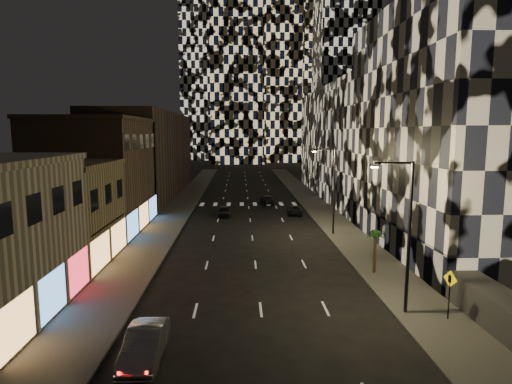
{
  "coord_description": "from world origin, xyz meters",
  "views": [
    {
      "loc": [
        -1.22,
        -13.92,
        10.77
      ],
      "look_at": [
        0.05,
        20.21,
        6.0
      ],
      "focal_mm": 30.0,
      "sensor_mm": 36.0,
      "label": 1
    }
  ],
  "objects": [
    {
      "name": "tower_center_low",
      "position": [
        -2.0,
        140.0,
        47.5
      ],
      "size": [
        18.0,
        18.0,
        95.0
      ],
      "primitive_type": "cube",
      "color": "black",
      "rests_on": "ground"
    },
    {
      "name": "retail_brown",
      "position": [
        -17.0,
        33.5,
        6.0
      ],
      "size": [
        10.0,
        15.0,
        12.0
      ],
      "primitive_type": "cube",
      "color": "#4F3E2D",
      "rests_on": "ground"
    },
    {
      "name": "car_dark_rightlane",
      "position": [
        5.99,
        41.47,
        0.54
      ],
      "size": [
        2.2,
        4.08,
        1.09
      ],
      "primitive_type": "imported",
      "rotation": [
        0.0,
        0.0,
        -0.1
      ],
      "color": "black",
      "rests_on": "ground"
    },
    {
      "name": "midrise_filler_right",
      "position": [
        20.0,
        57.0,
        9.0
      ],
      "size": [
        16.0,
        40.0,
        18.0
      ],
      "primitive_type": "cube",
      "color": "#232326",
      "rests_on": "ground"
    },
    {
      "name": "midrise_right",
      "position": [
        20.0,
        24.5,
        11.0
      ],
      "size": [
        16.0,
        25.0,
        22.0
      ],
      "primitive_type": "cube",
      "color": "#232326",
      "rests_on": "ground"
    },
    {
      "name": "retail_filler_left",
      "position": [
        -17.0,
        60.0,
        7.0
      ],
      "size": [
        10.0,
        40.0,
        14.0
      ],
      "primitive_type": "cube",
      "color": "#4F3E2D",
      "rests_on": "ground"
    },
    {
      "name": "curb_right",
      "position": [
        7.9,
        50.0,
        0.07
      ],
      "size": [
        0.2,
        120.0,
        0.15
      ],
      "primitive_type": "cube",
      "color": "#4C4C47",
      "rests_on": "ground"
    },
    {
      "name": "car_dark_oncoming",
      "position": [
        2.87,
        50.17,
        0.65
      ],
      "size": [
        1.97,
        4.51,
        1.29
      ],
      "primitive_type": "imported",
      "rotation": [
        0.0,
        0.0,
        3.18
      ],
      "color": "black",
      "rests_on": "ground"
    },
    {
      "name": "streetlight_far",
      "position": [
        8.35,
        30.0,
        5.35
      ],
      "size": [
        2.55,
        0.25,
        9.0
      ],
      "color": "black",
      "rests_on": "sidewalk_right"
    },
    {
      "name": "tower_right_mid",
      "position": [
        35.0,
        135.0,
        50.0
      ],
      "size": [
        20.0,
        20.0,
        100.0
      ],
      "primitive_type": "cube",
      "color": "black",
      "rests_on": "ground"
    },
    {
      "name": "sidewalk_left",
      "position": [
        -10.0,
        50.0,
        0.07
      ],
      "size": [
        4.0,
        120.0,
        0.15
      ],
      "primitive_type": "cube",
      "color": "#47443F",
      "rests_on": "ground"
    },
    {
      "name": "car_dark_midlane",
      "position": [
        -3.28,
        40.48,
        0.67
      ],
      "size": [
        1.74,
        4.01,
        1.34
      ],
      "primitive_type": "imported",
      "rotation": [
        0.0,
        0.0,
        -0.04
      ],
      "color": "black",
      "rests_on": "ground"
    },
    {
      "name": "plinth_right",
      "position": [
        13.0,
        8.0,
        1.0
      ],
      "size": [
        2.0,
        8.0,
        2.0
      ],
      "primitive_type": "cube",
      "color": "#383838",
      "rests_on": "ground"
    },
    {
      "name": "streetlight_near",
      "position": [
        8.35,
        10.0,
        5.35
      ],
      "size": [
        2.55,
        0.25,
        9.0
      ],
      "color": "black",
      "rests_on": "sidewalk_right"
    },
    {
      "name": "sidewalk_right",
      "position": [
        10.0,
        50.0,
        0.07
      ],
      "size": [
        4.0,
        120.0,
        0.15
      ],
      "primitive_type": "cube",
      "color": "#47443F",
      "rests_on": "ground"
    },
    {
      "name": "ped_sign",
      "position": [
        10.68,
        8.98,
        2.1
      ],
      "size": [
        0.36,
        0.91,
        2.85
      ],
      "rotation": [
        0.0,
        0.0,
        0.34
      ],
      "color": "black",
      "rests_on": "sidewalk_right"
    },
    {
      "name": "retail_tan",
      "position": [
        -17.0,
        21.0,
        4.0
      ],
      "size": [
        10.0,
        10.0,
        8.0
      ],
      "primitive_type": "cube",
      "color": "olive",
      "rests_on": "ground"
    },
    {
      "name": "tower_left_back",
      "position": [
        -12.0,
        165.0,
        60.0
      ],
      "size": [
        24.0,
        24.0,
        120.0
      ],
      "primitive_type": "cube",
      "color": "black",
      "rests_on": "ground"
    },
    {
      "name": "palm_tree",
      "position": [
        9.0,
        17.28,
        2.87
      ],
      "size": [
        1.65,
        1.69,
        3.3
      ],
      "color": "#47331E",
      "rests_on": "sidewalk_right"
    },
    {
      "name": "car_silver_parked",
      "position": [
        -5.8,
        5.38,
        0.78
      ],
      "size": [
        1.66,
        4.74,
        1.56
      ],
      "primitive_type": "imported",
      "rotation": [
        0.0,
        0.0,
        0.0
      ],
      "color": "#99999E",
      "rests_on": "ground"
    },
    {
      "name": "midrise_base",
      "position": [
        12.3,
        24.5,
        1.5
      ],
      "size": [
        0.6,
        25.0,
        3.0
      ],
      "primitive_type": "cube",
      "color": "#383838",
      "rests_on": "ground"
    },
    {
      "name": "curb_left",
      "position": [
        -7.9,
        50.0,
        0.07
      ],
      "size": [
        0.2,
        120.0,
        0.15
      ],
      "primitive_type": "cube",
      "color": "#4C4C47",
      "rests_on": "ground"
    }
  ]
}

